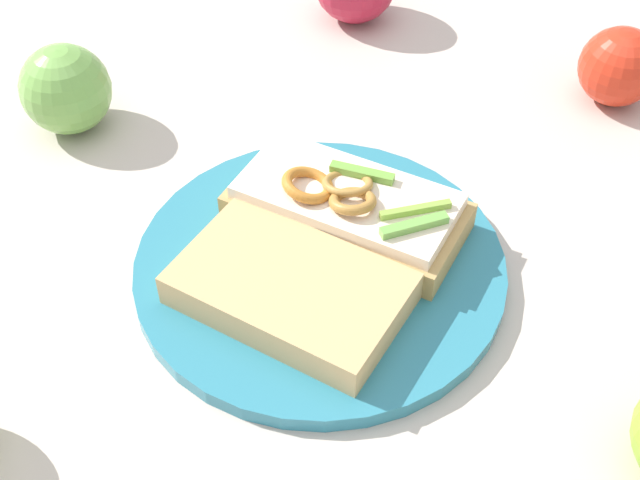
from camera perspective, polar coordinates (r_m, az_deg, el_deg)
ground_plane at (r=0.59m, az=0.00°, el=-2.21°), size 2.00×2.00×0.00m
plate at (r=0.58m, az=0.00°, el=-1.80°), size 0.26×0.26×0.01m
sandwich at (r=0.59m, az=1.85°, el=2.33°), size 0.17×0.18×0.05m
bread_slice_side at (r=0.54m, az=-2.06°, el=-3.37°), size 0.17×0.17×0.02m
apple_2 at (r=0.72m, az=-17.20°, el=9.95°), size 0.10×0.10×0.07m
apple_3 at (r=0.77m, az=19.98°, el=11.22°), size 0.09×0.09×0.07m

